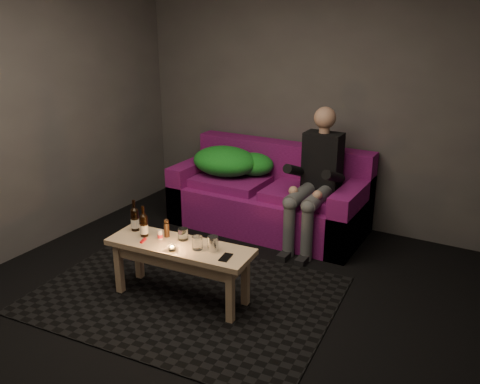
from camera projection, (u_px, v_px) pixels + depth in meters
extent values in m
plane|color=black|center=(194.00, 316.00, 3.82)|extent=(4.50, 4.50, 0.00)
plane|color=#474447|center=(314.00, 100.00, 5.23)|extent=(4.00, 0.00, 4.00)
cube|color=black|center=(186.00, 295.00, 4.10)|extent=(2.45, 1.87, 0.01)
cube|color=#670D51|center=(268.00, 209.00, 5.33)|extent=(1.99, 0.89, 0.42)
cube|color=#670D51|center=(283.00, 162.00, 5.46)|extent=(1.99, 0.22, 0.44)
cube|color=#670D51|center=(197.00, 186.00, 5.71)|extent=(0.20, 0.89, 0.62)
cube|color=#670D51|center=(351.00, 216.00, 4.88)|extent=(0.20, 0.89, 0.62)
cube|color=#670D51|center=(231.00, 182.00, 5.40)|extent=(0.74, 0.60, 0.10)
cube|color=#670D51|center=(304.00, 195.00, 5.01)|extent=(0.74, 0.60, 0.10)
ellipsoid|color=#17831D|center=(225.00, 161.00, 5.42)|extent=(0.71, 0.56, 0.30)
ellipsoid|color=#17831D|center=(254.00, 164.00, 5.42)|extent=(0.44, 0.36, 0.24)
ellipsoid|color=#17831D|center=(214.00, 162.00, 5.65)|extent=(0.32, 0.26, 0.16)
cube|color=black|center=(323.00, 160.00, 4.91)|extent=(0.36, 0.22, 0.55)
sphere|color=tan|center=(325.00, 118.00, 4.77)|extent=(0.21, 0.21, 0.21)
cylinder|color=#464950|center=(300.00, 195.00, 4.79)|extent=(0.14, 0.50, 0.14)
cylinder|color=#464950|center=(318.00, 198.00, 4.71)|extent=(0.14, 0.50, 0.14)
cylinder|color=#464950|center=(289.00, 231.00, 4.69)|extent=(0.11, 0.11, 0.51)
cylinder|color=#464950|center=(307.00, 235.00, 4.61)|extent=(0.11, 0.11, 0.51)
cube|color=black|center=(285.00, 255.00, 4.72)|extent=(0.09, 0.22, 0.06)
cube|color=black|center=(303.00, 259.00, 4.63)|extent=(0.09, 0.22, 0.06)
cube|color=tan|center=(180.00, 247.00, 3.91)|extent=(1.19, 0.46, 0.04)
cube|color=tan|center=(180.00, 255.00, 3.93)|extent=(1.04, 0.36, 0.11)
cube|color=tan|center=(119.00, 269.00, 4.07)|extent=(0.06, 0.06, 0.43)
cube|color=tan|center=(139.00, 255.00, 4.30)|extent=(0.06, 0.06, 0.43)
cube|color=tan|center=(230.00, 297.00, 3.67)|extent=(0.06, 0.06, 0.43)
cube|color=tan|center=(245.00, 280.00, 3.90)|extent=(0.06, 0.06, 0.43)
cylinder|color=black|center=(135.00, 220.00, 4.12)|extent=(0.06, 0.06, 0.18)
cylinder|color=white|center=(135.00, 223.00, 4.13)|extent=(0.07, 0.07, 0.07)
cone|color=black|center=(134.00, 208.00, 4.09)|extent=(0.06, 0.06, 0.03)
cylinder|color=black|center=(134.00, 205.00, 4.08)|extent=(0.02, 0.02, 0.08)
cylinder|color=black|center=(144.00, 226.00, 4.01)|extent=(0.06, 0.06, 0.17)
cylinder|color=white|center=(144.00, 229.00, 4.02)|extent=(0.06, 0.06, 0.07)
cone|color=black|center=(143.00, 214.00, 3.98)|extent=(0.06, 0.06, 0.03)
cylinder|color=black|center=(143.00, 211.00, 3.97)|extent=(0.02, 0.02, 0.08)
cylinder|color=silver|center=(160.00, 235.00, 3.97)|extent=(0.05, 0.05, 0.08)
cylinder|color=black|center=(167.00, 230.00, 4.01)|extent=(0.05, 0.05, 0.12)
cylinder|color=white|center=(183.00, 234.00, 3.96)|extent=(0.10, 0.10, 0.09)
cylinder|color=white|center=(172.00, 248.00, 3.79)|extent=(0.05, 0.05, 0.04)
sphere|color=orange|center=(172.00, 247.00, 3.79)|extent=(0.02, 0.02, 0.02)
cylinder|color=white|center=(197.00, 243.00, 3.80)|extent=(0.09, 0.09, 0.10)
cylinder|color=#B1B4B8|center=(213.00, 244.00, 3.78)|extent=(0.11, 0.11, 0.11)
cube|color=black|center=(226.00, 257.00, 3.68)|extent=(0.09, 0.14, 0.01)
cube|color=red|center=(143.00, 241.00, 3.95)|extent=(0.04, 0.08, 0.01)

